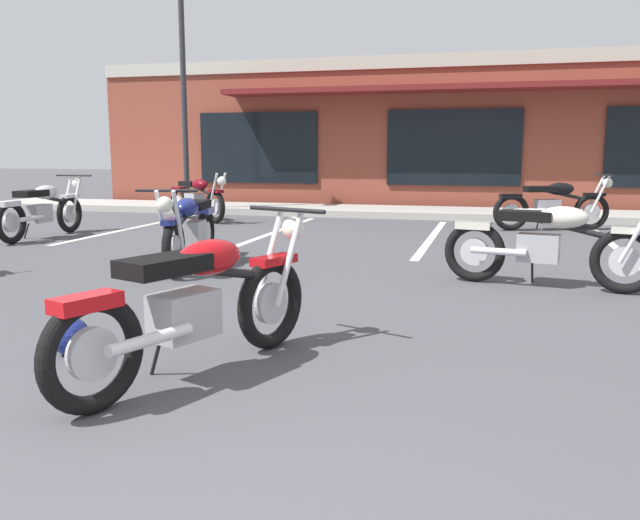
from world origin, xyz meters
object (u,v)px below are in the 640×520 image
motorcycle_cream_vintage (549,242)px  parking_lot_lamp_post (180,59)px  motorcycle_orange_scrambler (190,228)px  motorcycle_foreground_classic (197,302)px  helmet_on_pavement (70,336)px  motorcycle_blue_standard (197,197)px  motorcycle_black_cruiser (43,209)px  motorcycle_red_sportbike (553,204)px

motorcycle_cream_vintage → parking_lot_lamp_post: parking_lot_lamp_post is taller
motorcycle_orange_scrambler → motorcycle_foreground_classic: bearing=-63.6°
motorcycle_cream_vintage → helmet_on_pavement: size_ratio=8.06×
motorcycle_foreground_classic → helmet_on_pavement: motorcycle_foreground_classic is taller
motorcycle_blue_standard → motorcycle_cream_vintage: (6.27, -5.13, 0.00)m
motorcycle_foreground_classic → helmet_on_pavement: bearing=171.5°
motorcycle_black_cruiser → helmet_on_pavement: bearing=-51.3°
motorcycle_orange_scrambler → motorcycle_blue_standard: bearing=114.5°
motorcycle_red_sportbike → motorcycle_black_cruiser: (-7.93, -3.15, 0.00)m
motorcycle_foreground_classic → helmet_on_pavement: (-1.01, 0.15, -0.33)m
motorcycle_foreground_classic → motorcycle_orange_scrambler: size_ratio=0.96×
motorcycle_red_sportbike → motorcycle_black_cruiser: bearing=-158.3°
motorcycle_black_cruiser → helmet_on_pavement: motorcycle_black_cruiser is taller
motorcycle_blue_standard → parking_lot_lamp_post: size_ratio=0.36×
motorcycle_black_cruiser → motorcycle_cream_vintage: 7.77m
motorcycle_orange_scrambler → parking_lot_lamp_post: (-2.97, 5.87, 2.81)m
motorcycle_cream_vintage → parking_lot_lamp_post: 9.70m
motorcycle_red_sportbike → motorcycle_blue_standard: same height
motorcycle_cream_vintage → helmet_on_pavement: motorcycle_cream_vintage is taller
motorcycle_orange_scrambler → helmet_on_pavement: motorcycle_orange_scrambler is taller
motorcycle_foreground_classic → motorcycle_black_cruiser: size_ratio=0.96×
motorcycle_red_sportbike → helmet_on_pavement: bearing=-114.0°
parking_lot_lamp_post → motorcycle_black_cruiser: bearing=-96.9°
motorcycle_foreground_classic → motorcycle_red_sportbike: bearing=72.4°
motorcycle_orange_scrambler → helmet_on_pavement: bearing=-77.6°
motorcycle_black_cruiser → motorcycle_blue_standard: (1.22, 3.06, 0.00)m
motorcycle_blue_standard → motorcycle_orange_scrambler: size_ratio=0.87×
motorcycle_black_cruiser → motorcycle_blue_standard: same height
motorcycle_blue_standard → helmet_on_pavement: motorcycle_blue_standard is taller
motorcycle_foreground_classic → motorcycle_blue_standard: (-3.99, 8.45, 0.00)m
motorcycle_blue_standard → motorcycle_orange_scrambler: same height
motorcycle_foreground_classic → helmet_on_pavement: 1.08m
motorcycle_orange_scrambler → motorcycle_cream_vintage: same height
motorcycle_orange_scrambler → parking_lot_lamp_post: bearing=116.8°
motorcycle_blue_standard → parking_lot_lamp_post: (-0.74, 0.96, 2.81)m
motorcycle_red_sportbike → motorcycle_black_cruiser: 8.53m
motorcycle_blue_standard → motorcycle_black_cruiser: bearing=-111.8°
motorcycle_red_sportbike → motorcycle_cream_vintage: same height
motorcycle_foreground_classic → motorcycle_orange_scrambler: (-1.76, 3.55, 0.00)m
motorcycle_foreground_classic → motorcycle_black_cruiser: bearing=134.0°
motorcycle_cream_vintage → helmet_on_pavement: (-3.29, -3.17, -0.33)m
motorcycle_red_sportbike → helmet_on_pavement: (-3.73, -8.39, -0.33)m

